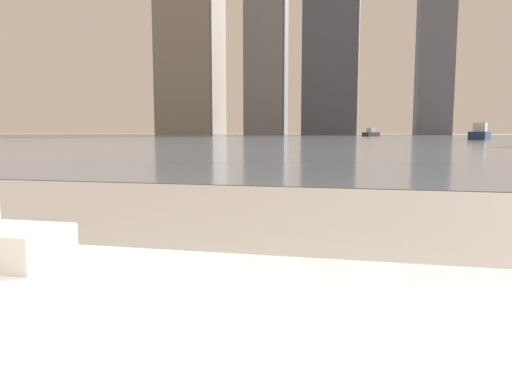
{
  "coord_description": "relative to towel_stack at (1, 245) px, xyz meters",
  "views": [
    {
      "loc": [
        0.6,
        -0.01,
        0.8
      ],
      "look_at": [
        0.08,
        2.2,
        0.52
      ],
      "focal_mm": 35.0,
      "sensor_mm": 36.0,
      "label": 1
    }
  ],
  "objects": [
    {
      "name": "harbor_water",
      "position": [
        0.21,
        61.08,
        -0.54
      ],
      "size": [
        180.0,
        110.0,
        0.01
      ],
      "color": "slate",
      "rests_on": "ground_plane"
    },
    {
      "name": "towel_stack",
      "position": [
        0.0,
        0.0,
        0.0
      ],
      "size": [
        0.27,
        0.18,
        0.08
      ],
      "color": "silver",
      "rests_on": "bathtub"
    },
    {
      "name": "harbor_boat_2",
      "position": [
        0.44,
        80.28,
        -0.07
      ],
      "size": [
        2.8,
        3.61,
        1.31
      ],
      "color": "#2D2D33",
      "rests_on": "harbor_water"
    },
    {
      "name": "harbor_boat_4",
      "position": [
        10.54,
        49.68,
        0.02
      ],
      "size": [
        2.72,
        4.45,
        1.58
      ],
      "color": "navy",
      "rests_on": "harbor_water"
    },
    {
      "name": "skyline_tower_2",
      "position": [
        -9.11,
        117.08,
        26.31
      ],
      "size": [
        12.52,
        7.68,
        53.71
      ],
      "color": "#4C515B",
      "rests_on": "ground_plane"
    }
  ]
}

